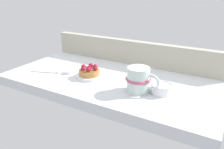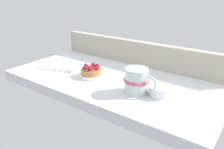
{
  "view_description": "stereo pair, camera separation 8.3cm",
  "coord_description": "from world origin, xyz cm",
  "px_view_note": "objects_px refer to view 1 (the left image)",
  "views": [
    {
      "loc": [
        41.39,
        -72.34,
        34.64
      ],
      "look_at": [
        3.22,
        -5.25,
        3.68
      ],
      "focal_mm": 35.81,
      "sensor_mm": 36.0,
      "label": 1
    },
    {
      "loc": [
        48.37,
        -67.85,
        34.64
      ],
      "look_at": [
        3.22,
        -5.25,
        3.68
      ],
      "focal_mm": 35.81,
      "sensor_mm": 36.0,
      "label": 2
    }
  ],
  "objects_px": {
    "coffee_mug": "(139,80)",
    "sugar_bowl": "(161,88)",
    "raspberry_tart": "(89,71)",
    "dessert_fork": "(50,72)",
    "dessert_plate": "(90,76)"
  },
  "relations": [
    {
      "from": "dessert_plate",
      "to": "dessert_fork",
      "type": "relative_size",
      "value": 0.65
    },
    {
      "from": "coffee_mug",
      "to": "dessert_fork",
      "type": "bearing_deg",
      "value": -176.76
    },
    {
      "from": "raspberry_tart",
      "to": "coffee_mug",
      "type": "xyz_separation_m",
      "value": [
        0.22,
        -0.02,
        0.02
      ]
    },
    {
      "from": "sugar_bowl",
      "to": "dessert_fork",
      "type": "bearing_deg",
      "value": -174.34
    },
    {
      "from": "dessert_fork",
      "to": "coffee_mug",
      "type": "bearing_deg",
      "value": 3.24
    },
    {
      "from": "raspberry_tart",
      "to": "dessert_fork",
      "type": "height_order",
      "value": "raspberry_tart"
    },
    {
      "from": "coffee_mug",
      "to": "sugar_bowl",
      "type": "height_order",
      "value": "coffee_mug"
    },
    {
      "from": "dessert_plate",
      "to": "coffee_mug",
      "type": "height_order",
      "value": "coffee_mug"
    },
    {
      "from": "dessert_plate",
      "to": "coffee_mug",
      "type": "bearing_deg",
      "value": -5.57
    },
    {
      "from": "dessert_fork",
      "to": "sugar_bowl",
      "type": "distance_m",
      "value": 0.47
    },
    {
      "from": "coffee_mug",
      "to": "sugar_bowl",
      "type": "relative_size",
      "value": 1.62
    },
    {
      "from": "raspberry_tart",
      "to": "dessert_fork",
      "type": "relative_size",
      "value": 0.5
    },
    {
      "from": "sugar_bowl",
      "to": "raspberry_tart",
      "type": "bearing_deg",
      "value": -179.54
    },
    {
      "from": "coffee_mug",
      "to": "dessert_fork",
      "type": "xyz_separation_m",
      "value": [
        -0.4,
        -0.02,
        -0.04
      ]
    },
    {
      "from": "sugar_bowl",
      "to": "coffee_mug",
      "type": "bearing_deg",
      "value": -162.01
    }
  ]
}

